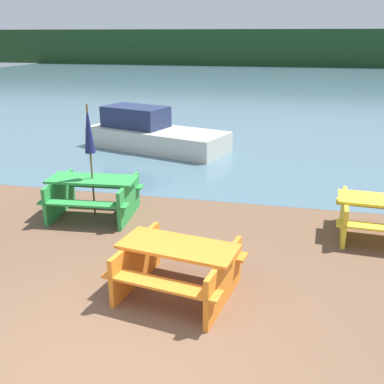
# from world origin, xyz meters

# --- Properties ---
(water) EXTENTS (60.00, 50.00, 0.00)m
(water) POSITION_xyz_m (0.00, 30.65, -0.00)
(water) COLOR slate
(water) RESTS_ON ground_plane
(far_treeline) EXTENTS (80.00, 1.60, 4.00)m
(far_treeline) POSITION_xyz_m (0.00, 50.65, 2.00)
(far_treeline) COLOR #1E3D1E
(far_treeline) RESTS_ON water
(picnic_table_orange) EXTENTS (1.82, 1.63, 0.75)m
(picnic_table_orange) POSITION_xyz_m (0.32, 1.92, 0.45)
(picnic_table_orange) COLOR orange
(picnic_table_orange) RESTS_ON ground_plane
(picnic_table_green) EXTENTS (1.82, 1.51, 0.78)m
(picnic_table_green) POSITION_xyz_m (-2.03, 4.34, 0.47)
(picnic_table_green) COLOR green
(picnic_table_green) RESTS_ON ground_plane
(picnic_table_yellow) EXTENTS (1.69, 1.49, 0.73)m
(picnic_table_yellow) POSITION_xyz_m (3.41, 4.48, 0.44)
(picnic_table_yellow) COLOR yellow
(picnic_table_yellow) RESTS_ON ground_plane
(umbrella_navy) EXTENTS (0.20, 0.20, 2.22)m
(umbrella_navy) POSITION_xyz_m (-2.03, 4.34, 1.71)
(umbrella_navy) COLOR brown
(umbrella_navy) RESTS_ON ground_plane
(boat) EXTENTS (4.78, 2.95, 1.28)m
(boat) POSITION_xyz_m (-2.61, 10.03, 0.47)
(boat) COLOR beige
(boat) RESTS_ON water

